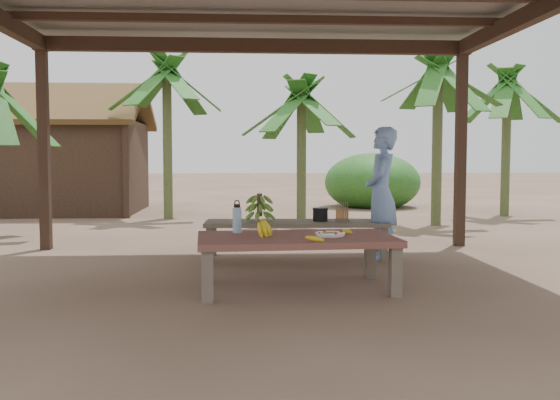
{
  "coord_description": "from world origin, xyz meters",
  "views": [
    {
      "loc": [
        -0.21,
        -6.1,
        1.23
      ],
      "look_at": [
        0.18,
        0.08,
        0.8
      ],
      "focal_mm": 40.0,
      "sensor_mm": 36.0,
      "label": 1
    }
  ],
  "objects": [
    {
      "name": "loose_banana_side",
      "position": [
        0.8,
        -0.26,
        0.52
      ],
      "size": [
        0.11,
        0.13,
        0.04
      ],
      "primitive_type": "ellipsoid",
      "rotation": [
        0.0,
        0.0,
        0.62
      ],
      "color": "yellow",
      "rests_on": "work_table"
    },
    {
      "name": "work_table",
      "position": [
        0.29,
        -0.4,
        0.43
      ],
      "size": [
        1.86,
        1.11,
        0.5
      ],
      "rotation": [
        0.0,
        0.0,
        0.06
      ],
      "color": "brown",
      "rests_on": "ground"
    },
    {
      "name": "bench",
      "position": [
        0.46,
        1.39,
        0.39
      ],
      "size": [
        2.23,
        0.7,
        0.45
      ],
      "rotation": [
        0.0,
        0.0,
        -0.05
      ],
      "color": "brown",
      "rests_on": "ground"
    },
    {
      "name": "banana_plant_far",
      "position": [
        5.24,
        6.45,
        2.49
      ],
      "size": [
        1.8,
        1.8,
        2.97
      ],
      "color": "#596638",
      "rests_on": "ground"
    },
    {
      "name": "plate",
      "position": [
        0.61,
        -0.44,
        0.52
      ],
      "size": [
        0.28,
        0.28,
        0.04
      ],
      "color": "white",
      "rests_on": "work_table"
    },
    {
      "name": "banana_plant_ne",
      "position": [
        3.27,
        4.82,
        2.53
      ],
      "size": [
        1.8,
        1.8,
        3.01
      ],
      "color": "#596638",
      "rests_on": "ground"
    },
    {
      "name": "ripe_banana_bunch",
      "position": [
        -0.05,
        -0.36,
        0.58
      ],
      "size": [
        0.26,
        0.23,
        0.15
      ],
      "primitive_type": null,
      "rotation": [
        0.0,
        0.0,
        -0.04
      ],
      "color": "yellow",
      "rests_on": "work_table"
    },
    {
      "name": "skewer_rack",
      "position": [
        1.01,
        1.32,
        0.57
      ],
      "size": [
        0.18,
        0.09,
        0.24
      ],
      "primitive_type": null,
      "rotation": [
        0.0,
        0.0,
        -0.05
      ],
      "color": "#A57F47",
      "rests_on": "bench"
    },
    {
      "name": "banana_plant_nw",
      "position": [
        -1.65,
        6.3,
        2.67
      ],
      "size": [
        1.8,
        1.8,
        3.15
      ],
      "color": "#596638",
      "rests_on": "ground"
    },
    {
      "name": "cooking_pot",
      "position": [
        0.75,
        1.37,
        0.53
      ],
      "size": [
        0.18,
        0.18,
        0.15
      ],
      "primitive_type": "cylinder",
      "color": "black",
      "rests_on": "bench"
    },
    {
      "name": "water_flask",
      "position": [
        -0.25,
        -0.12,
        0.63
      ],
      "size": [
        0.09,
        0.09,
        0.32
      ],
      "color": "#3F92C7",
      "rests_on": "work_table"
    },
    {
      "name": "hut",
      "position": [
        -4.5,
        8.0,
        1.1
      ],
      "size": [
        4.4,
        3.43,
        2.85
      ],
      "color": "black",
      "rests_on": "ground"
    },
    {
      "name": "loose_banana_front",
      "position": [
        0.43,
        -0.77,
        0.52
      ],
      "size": [
        0.18,
        0.09,
        0.04
      ],
      "primitive_type": "ellipsoid",
      "rotation": [
        0.0,
        0.0,
        1.32
      ],
      "color": "yellow",
      "rests_on": "work_table"
    },
    {
      "name": "ground",
      "position": [
        0.0,
        0.0,
        0.0
      ],
      "size": [
        80.0,
        80.0,
        0.0
      ],
      "primitive_type": "plane",
      "color": "brown",
      "rests_on": "ground"
    },
    {
      "name": "green_banana_stalk",
      "position": [
        0.01,
        1.41,
        0.63
      ],
      "size": [
        0.32,
        0.32,
        0.35
      ],
      "primitive_type": null,
      "rotation": [
        0.0,
        0.0,
        -0.05
      ],
      "color": "#598C2D",
      "rests_on": "bench"
    },
    {
      "name": "banana_plant_n",
      "position": [
        0.94,
        5.74,
        2.15
      ],
      "size": [
        1.8,
        1.8,
        2.63
      ],
      "color": "#596638",
      "rests_on": "ground"
    },
    {
      "name": "woman",
      "position": [
        1.47,
        1.28,
        0.79
      ],
      "size": [
        0.52,
        0.66,
        1.59
      ],
      "primitive_type": "imported",
      "rotation": [
        0.0,
        0.0,
        -1.84
      ],
      "color": "#759ADE",
      "rests_on": "ground"
    }
  ]
}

